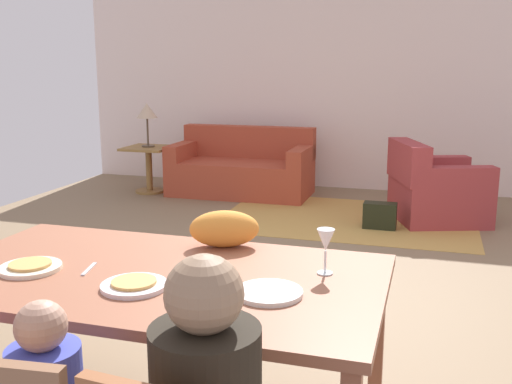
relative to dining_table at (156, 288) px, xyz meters
The scene contains 18 objects.
ground_plane 2.37m from the dining_table, 87.28° to the left, with size 7.48×6.64×0.02m, color #80684C.
back_wall 5.67m from the dining_table, 88.91° to the left, with size 7.48×0.10×2.70m, color silver.
dining_table is the anchor object (origin of this frame).
plate_near_man 0.52m from the dining_table, 166.61° to the right, with size 0.25×0.25×0.02m, color #F2ECCE.
pizza_near_man 0.53m from the dining_table, 166.61° to the right, with size 0.17×0.17×0.01m, color tan.
plate_near_child 0.20m from the dining_table, 90.00° to the right, with size 0.25×0.25×0.02m, color white.
pizza_near_child 0.20m from the dining_table, 90.00° to the right, with size 0.17×0.17×0.01m, color #DEA453.
plate_near_woman 0.52m from the dining_table, 11.22° to the right, with size 0.25×0.25×0.02m, color white.
wine_glass 0.71m from the dining_table, 15.26° to the left, with size 0.07×0.07×0.19m.
fork 0.29m from the dining_table, 169.69° to the right, with size 0.02×0.15×0.01m, color silver.
knife 0.20m from the dining_table, 31.23° to the left, with size 0.01×0.17×0.01m, color silver.
cat 0.46m from the dining_table, 69.86° to the left, with size 0.32×0.16×0.17m, color orange.
area_rug 4.07m from the dining_table, 86.75° to the left, with size 2.60×1.80×0.01m, color #BB8E45.
couch 5.02m from the dining_table, 104.04° to the left, with size 1.71×0.86×0.82m.
armchair 4.34m from the dining_table, 75.45° to the left, with size 1.10×1.09×0.82m.
side_table 5.18m from the dining_table, 117.19° to the left, with size 0.56×0.56×0.58m.
table_lamp 5.18m from the dining_table, 117.19° to the left, with size 0.26×0.26×0.54m.
handbag 3.79m from the dining_table, 80.99° to the left, with size 0.32×0.16×0.26m, color black.
Camera 1 is at (0.94, -3.61, 1.58)m, focal length 41.66 mm.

